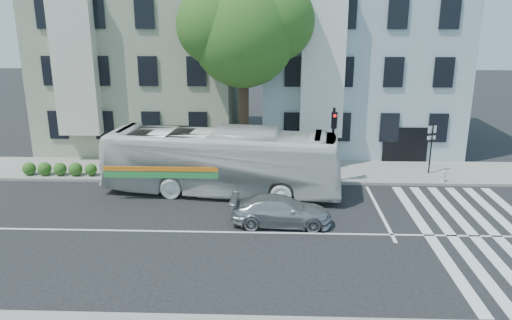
{
  "coord_description": "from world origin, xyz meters",
  "views": [
    {
      "loc": [
        1.66,
        -18.68,
        8.71
      ],
      "look_at": [
        0.9,
        2.38,
        2.4
      ],
      "focal_mm": 35.0,
      "sensor_mm": 36.0,
      "label": 1
    }
  ],
  "objects_px": {
    "bus": "(222,161)",
    "sedan": "(281,211)",
    "fire_hydrant": "(443,176)",
    "traffic_signal": "(333,136)"
  },
  "relations": [
    {
      "from": "bus",
      "to": "sedan",
      "type": "height_order",
      "value": "bus"
    },
    {
      "from": "sedan",
      "to": "bus",
      "type": "bearing_deg",
      "value": 38.98
    },
    {
      "from": "bus",
      "to": "fire_hydrant",
      "type": "relative_size",
      "value": 17.9
    },
    {
      "from": "fire_hydrant",
      "to": "traffic_signal",
      "type": "bearing_deg",
      "value": -176.5
    },
    {
      "from": "bus",
      "to": "sedan",
      "type": "distance_m",
      "value": 4.86
    },
    {
      "from": "sedan",
      "to": "fire_hydrant",
      "type": "relative_size",
      "value": 6.49
    },
    {
      "from": "bus",
      "to": "fire_hydrant",
      "type": "distance_m",
      "value": 11.57
    },
    {
      "from": "bus",
      "to": "fire_hydrant",
      "type": "bearing_deg",
      "value": -74.72
    },
    {
      "from": "traffic_signal",
      "to": "fire_hydrant",
      "type": "height_order",
      "value": "traffic_signal"
    },
    {
      "from": "fire_hydrant",
      "to": "bus",
      "type": "bearing_deg",
      "value": -171.86
    }
  ]
}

